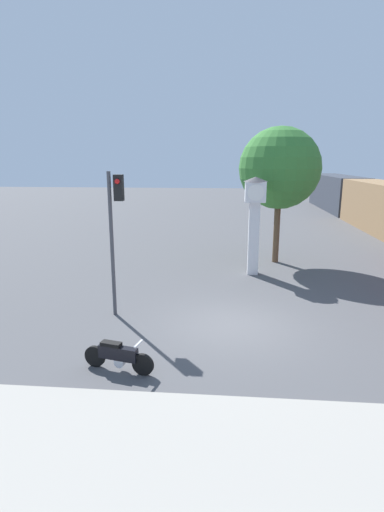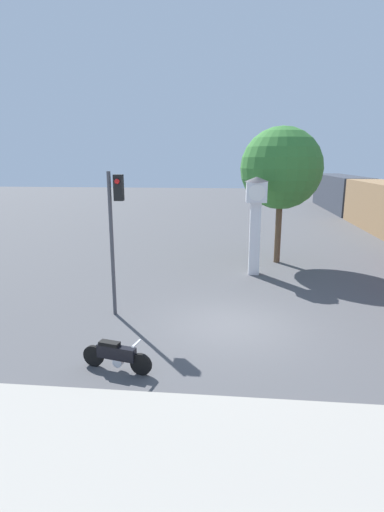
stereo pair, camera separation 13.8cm
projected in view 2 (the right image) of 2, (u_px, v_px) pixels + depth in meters
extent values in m
plane|color=#4C4C4F|center=(231.00, 326.00, 12.37)|extent=(120.00, 120.00, 0.00)
cylinder|color=black|center=(141.00, 364.00, 9.49)|extent=(0.55, 0.21, 0.54)
cylinder|color=black|center=(94.00, 356.00, 9.90)|extent=(0.55, 0.21, 0.54)
cube|color=black|center=(116.00, 352.00, 9.65)|extent=(1.01, 0.42, 0.33)
cube|color=black|center=(109.00, 343.00, 9.66)|extent=(0.54, 0.32, 0.09)
cylinder|color=silver|center=(118.00, 361.00, 9.69)|extent=(0.29, 0.23, 0.25)
cube|color=silver|center=(137.00, 343.00, 9.40)|extent=(0.14, 0.40, 0.04)
cube|color=white|center=(255.00, 239.00, 17.58)|extent=(0.46, 0.46, 3.22)
cube|color=white|center=(256.00, 192.00, 17.09)|extent=(0.87, 0.87, 0.87)
cylinder|color=white|center=(257.00, 193.00, 16.66)|extent=(0.69, 0.02, 0.69)
cone|color=#333338|center=(257.00, 179.00, 16.97)|extent=(1.04, 1.04, 0.20)
cube|color=#333842|center=(340.00, 193.00, 40.57)|extent=(2.80, 12.93, 3.40)
cylinder|color=#47474C|center=(112.00, 246.00, 12.74)|extent=(0.12, 0.12, 4.66)
cube|color=black|center=(119.00, 188.00, 12.28)|extent=(0.28, 0.24, 0.80)
sphere|color=red|center=(117.00, 181.00, 12.09)|extent=(0.16, 0.16, 0.16)
cylinder|color=brown|center=(278.00, 232.00, 19.64)|extent=(0.30, 0.30, 3.05)
sphere|color=#387A33|center=(281.00, 168.00, 18.91)|extent=(3.87, 3.87, 3.87)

